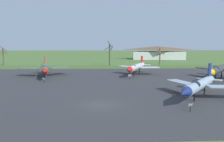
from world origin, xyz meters
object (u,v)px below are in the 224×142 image
at_px(info_placard_rear_left, 210,82).
at_px(info_placard_rear_center, 190,107).
at_px(info_placard_front_left, 130,76).
at_px(jet_fighter_front_left, 136,67).
at_px(jet_fighter_rear_left, 219,69).
at_px(jet_fighter_rear_center, 199,85).
at_px(info_placard_front_right, 44,80).
at_px(visitor_building, 158,53).
at_px(jet_fighter_front_right, 45,68).

bearing_deg(info_placard_rear_left, info_placard_rear_center, -123.42).
bearing_deg(info_placard_front_left, info_placard_rear_center, -81.02).
distance_m(jet_fighter_front_left, jet_fighter_rear_left, 17.84).
xyz_separation_m(jet_fighter_front_left, jet_fighter_rear_center, (4.69, -23.44, -0.14)).
bearing_deg(info_placard_rear_left, info_placard_front_right, 171.41).
bearing_deg(jet_fighter_rear_left, visitor_building, 85.66).
relative_size(jet_fighter_rear_center, jet_fighter_rear_left, 0.89).
distance_m(jet_fighter_front_right, jet_fighter_rear_left, 37.82).
bearing_deg(info_placard_front_right, jet_fighter_rear_left, 3.75).
xyz_separation_m(info_placard_front_right, visitor_building, (40.97, 72.13, 2.71)).
bearing_deg(jet_fighter_rear_left, jet_fighter_front_right, 171.94).
height_order(info_placard_front_left, visitor_building, visitor_building).
bearing_deg(jet_fighter_front_left, info_placard_front_left, -110.12).
relative_size(info_placard_front_left, visitor_building, 0.04).
bearing_deg(info_placard_front_left, info_placard_front_right, -170.10).
height_order(info_placard_front_left, jet_fighter_front_right, jet_fighter_front_right).
bearing_deg(info_placard_rear_left, info_placard_front_left, 150.61).
xyz_separation_m(jet_fighter_front_right, visitor_building, (42.74, 64.48, 1.24)).
relative_size(info_placard_rear_center, info_placard_rear_left, 1.04).
relative_size(jet_fighter_front_left, jet_fighter_rear_center, 1.18).
height_order(jet_fighter_rear_left, visitor_building, visitor_building).
xyz_separation_m(jet_fighter_rear_left, info_placard_rear_left, (-5.30, -6.93, -1.59)).
bearing_deg(visitor_building, info_placard_front_left, -109.14).
bearing_deg(visitor_building, info_placard_rear_center, -102.58).
bearing_deg(info_placard_front_right, jet_fighter_front_left, 26.81).
height_order(jet_fighter_rear_center, info_placard_rear_left, jet_fighter_rear_center).
distance_m(info_placard_front_left, jet_fighter_rear_left, 18.78).
bearing_deg(info_placard_rear_center, jet_fighter_front_left, 92.01).
height_order(jet_fighter_rear_left, info_placard_rear_left, jet_fighter_rear_left).
height_order(jet_fighter_front_left, info_placard_rear_center, jet_fighter_front_left).
height_order(jet_fighter_rear_center, info_placard_rear_center, jet_fighter_rear_center).
distance_m(info_placard_front_left, info_placard_rear_left, 15.39).
distance_m(jet_fighter_front_left, jet_fighter_rear_center, 23.90).
xyz_separation_m(jet_fighter_rear_center, visitor_building, (16.78, 85.71, 1.44)).
height_order(jet_fighter_front_left, info_placard_front_left, jet_fighter_front_left).
bearing_deg(jet_fighter_rear_left, info_placard_rear_center, -124.72).
height_order(jet_fighter_front_left, info_placard_rear_left, jet_fighter_front_left).
xyz_separation_m(jet_fighter_rear_left, visitor_building, (5.29, 69.79, 1.13)).
relative_size(jet_fighter_front_left, jet_fighter_rear_left, 1.04).
xyz_separation_m(info_placard_rear_center, visitor_building, (20.45, 91.65, 2.73)).
height_order(jet_fighter_front_left, jet_fighter_front_right, jet_fighter_front_right).
bearing_deg(info_placard_front_left, visitor_building, 70.86).
distance_m(jet_fighter_front_right, info_placard_front_right, 7.98).
relative_size(info_placard_front_right, info_placard_rear_left, 1.01).
bearing_deg(jet_fighter_front_right, jet_fighter_front_left, 5.93).
xyz_separation_m(info_placard_rear_left, visitor_building, (10.59, 76.72, 2.72)).
bearing_deg(info_placard_front_right, visitor_building, 60.40).
distance_m(jet_fighter_rear_left, visitor_building, 70.00).
xyz_separation_m(jet_fighter_rear_center, jet_fighter_rear_left, (11.49, 15.93, 0.31)).
height_order(info_placard_rear_center, jet_fighter_rear_left, jet_fighter_rear_left).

